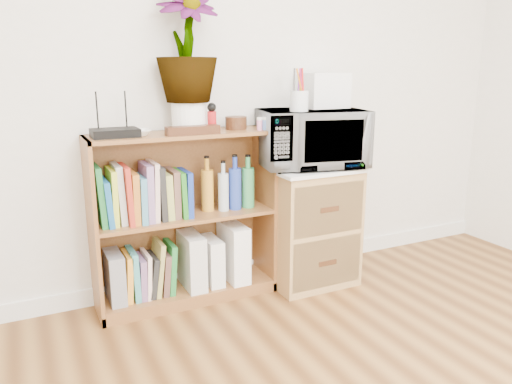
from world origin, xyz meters
TOP-DOWN VIEW (x-y plane):
  - skirting_board at (0.00, 2.24)m, footprint 4.00×0.02m
  - bookshelf at (-0.35, 2.10)m, footprint 1.00×0.30m
  - wicker_unit at (0.40, 2.02)m, footprint 0.50×0.45m
  - microwave at (0.40, 2.02)m, footprint 0.66×0.51m
  - pen_cup at (0.28, 1.95)m, footprint 0.10×0.10m
  - small_appliance at (0.53, 2.11)m, footprint 0.26×0.21m
  - router at (-0.70, 2.08)m, footprint 0.23×0.15m
  - white_bowl at (-0.59, 2.07)m, footprint 0.13×0.13m
  - plant_pot at (-0.30, 2.12)m, footprint 0.18×0.18m
  - potted_plant at (-0.30, 2.12)m, footprint 0.32×0.32m
  - trinket_box at (-0.32, 2.00)m, footprint 0.28×0.07m
  - kokeshi_doll at (-0.19, 2.06)m, footprint 0.05×0.05m
  - wooden_bowl at (-0.03, 2.11)m, footprint 0.12×0.12m
  - paint_jars at (0.10, 2.01)m, footprint 0.10×0.04m
  - file_box at (-0.75, 2.10)m, footprint 0.08×0.22m
  - magazine_holder_left at (-0.32, 2.09)m, footprint 0.10×0.25m
  - magazine_holder_mid at (-0.20, 2.09)m, footprint 0.09×0.22m
  - magazine_holder_right at (-0.07, 2.09)m, footprint 0.11×0.27m
  - cookbooks at (-0.58, 2.10)m, footprint 0.49×0.20m
  - liquor_bottles at (-0.06, 2.10)m, footprint 0.39×0.07m
  - lower_books at (-0.57, 2.10)m, footprint 0.28×0.19m

SIDE VIEW (x-z plane):
  - skirting_board at x=0.00m, z-range 0.00..0.10m
  - lower_books at x=-0.57m, z-range 0.05..0.35m
  - magazine_holder_mid at x=-0.20m, z-range 0.07..0.34m
  - file_box at x=-0.75m, z-range 0.07..0.34m
  - magazine_holder_left at x=-0.32m, z-range 0.07..0.38m
  - magazine_holder_right at x=-0.07m, z-range 0.07..0.41m
  - wicker_unit at x=0.40m, z-range 0.00..0.70m
  - bookshelf at x=-0.35m, z-range 0.00..0.95m
  - cookbooks at x=-0.58m, z-range 0.48..0.79m
  - liquor_bottles at x=-0.06m, z-range 0.49..0.80m
  - microwave at x=0.40m, z-range 0.72..1.05m
  - white_bowl at x=-0.59m, z-range 0.95..0.98m
  - router at x=-0.70m, z-range 0.95..0.99m
  - trinket_box at x=-0.32m, z-range 0.95..0.99m
  - paint_jars at x=0.10m, z-range 0.95..1.00m
  - wooden_bowl at x=-0.03m, z-range 0.95..1.02m
  - kokeshi_doll at x=-0.19m, z-range 0.95..1.06m
  - plant_pot at x=-0.30m, z-range 0.95..1.11m
  - pen_cup at x=0.28m, z-range 1.05..1.16m
  - small_appliance at x=0.53m, z-range 1.05..1.25m
  - potted_plant at x=-0.30m, z-range 1.11..1.68m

